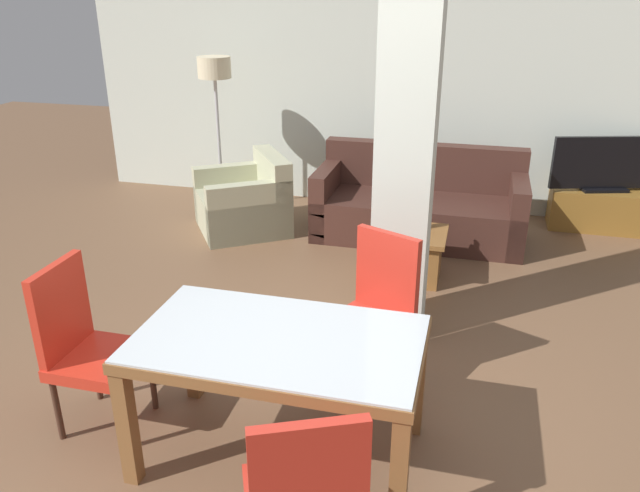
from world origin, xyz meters
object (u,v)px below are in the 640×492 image
object	(u,v)px
dining_table	(279,364)
tv_screen	(608,165)
dining_chair_far_right	(375,307)
bottle	(424,217)
tv_stand	(599,210)
dining_chair_head_left	(85,342)
armchair	(246,204)
floor_lamp	(215,82)
coffee_table	(411,254)
sofa	(419,208)

from	to	relation	value
dining_table	tv_screen	world-z (taller)	tv_screen
dining_chair_far_right	bottle	distance (m)	1.73
tv_screen	tv_stand	bearing A→B (deg)	180.00
tv_stand	dining_chair_head_left	bearing A→B (deg)	-129.14
dining_chair_far_right	armchair	distance (m)	2.93
dining_table	armchair	size ratio (longest dim) A/B	1.24
dining_table	bottle	distance (m)	2.58
dining_chair_far_right	tv_stand	distance (m)	3.74
dining_chair_far_right	floor_lamp	xyz separation A→B (m)	(-2.24, 2.86, 0.88)
dining_chair_far_right	armchair	world-z (taller)	dining_chair_far_right
tv_stand	tv_screen	xyz separation A→B (m)	(0.00, 0.00, 0.48)
dining_chair_head_left	coffee_table	xyz separation A→B (m)	(1.55, 2.41, -0.32)
dining_chair_head_left	floor_lamp	distance (m)	3.84
coffee_table	dining_table	bearing A→B (deg)	-99.78
tv_screen	dining_table	bearing A→B (deg)	45.58
sofa	floor_lamp	world-z (taller)	floor_lamp
dining_chair_far_right	tv_screen	xyz separation A→B (m)	(1.81, 3.26, 0.16)
dining_chair_head_left	bottle	xyz separation A→B (m)	(1.63, 2.53, -0.01)
coffee_table	dining_chair_far_right	bearing A→B (deg)	-91.83
dining_chair_far_right	floor_lamp	distance (m)	3.73
coffee_table	tv_stand	bearing A→B (deg)	43.34
dining_table	floor_lamp	world-z (taller)	floor_lamp
armchair	floor_lamp	distance (m)	1.35
sofa	bottle	distance (m)	0.92
bottle	sofa	bearing A→B (deg)	98.31
dining_chair_far_right	tv_screen	bearing A→B (deg)	-94.69
dining_chair_far_right	dining_chair_head_left	size ratio (longest dim) A/B	1.00
dining_chair_head_left	floor_lamp	bearing A→B (deg)	-168.69
armchair	coffee_table	xyz separation A→B (m)	(1.80, -0.73, -0.06)
bottle	tv_stand	xyz separation A→B (m)	(1.67, 1.54, -0.32)
dining_chair_head_left	coffee_table	distance (m)	2.88
dining_chair_far_right	tv_screen	distance (m)	3.73
dining_table	sofa	bearing A→B (deg)	83.85
sofa	coffee_table	world-z (taller)	sofa
tv_stand	floor_lamp	bearing A→B (deg)	-174.32
sofa	coffee_table	bearing A→B (deg)	92.74
tv_stand	tv_screen	size ratio (longest dim) A/B	0.89
dining_chair_head_left	floor_lamp	size ratio (longest dim) A/B	0.59
dining_table	dining_chair_head_left	world-z (taller)	dining_chair_head_left
coffee_table	bottle	xyz separation A→B (m)	(0.08, 0.12, 0.31)
tv_screen	coffee_table	bearing A→B (deg)	27.01
bottle	floor_lamp	xyz separation A→B (m)	(-2.37, 1.13, 0.89)
sofa	floor_lamp	xyz separation A→B (m)	(-2.24, 0.25, 1.12)
dining_chair_far_right	sofa	bearing A→B (deg)	-65.77
dining_table	dining_chair_far_right	distance (m)	0.89
coffee_table	bottle	world-z (taller)	bottle
coffee_table	floor_lamp	bearing A→B (deg)	151.25
bottle	dining_table	bearing A→B (deg)	-101.09
dining_chair_head_left	armchair	bearing A→B (deg)	-175.50
tv_stand	dining_chair_far_right	bearing A→B (deg)	-119.00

